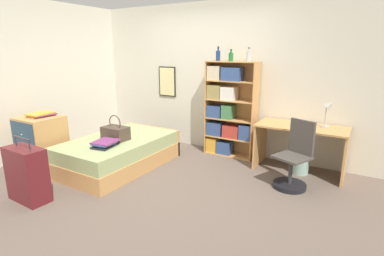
% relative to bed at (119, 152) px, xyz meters
% --- Properties ---
extents(ground_plane, '(14.00, 14.00, 0.00)m').
position_rel_bed_xyz_m(ground_plane, '(0.75, -0.02, -0.22)').
color(ground_plane, '#66564C').
extents(wall_back, '(10.00, 0.09, 2.60)m').
position_rel_bed_xyz_m(wall_back, '(0.75, 1.57, 1.08)').
color(wall_back, beige).
rests_on(wall_back, ground_plane).
extents(wall_left, '(0.06, 10.00, 2.60)m').
position_rel_bed_xyz_m(wall_left, '(-1.59, -0.02, 1.08)').
color(wall_left, beige).
rests_on(wall_left, ground_plane).
extents(bed, '(1.12, 1.81, 0.45)m').
position_rel_bed_xyz_m(bed, '(0.00, 0.00, 0.00)').
color(bed, tan).
rests_on(bed, ground_plane).
extents(handbag, '(0.39, 0.25, 0.39)m').
position_rel_bed_xyz_m(handbag, '(0.01, -0.07, 0.34)').
color(handbag, '#47382D').
rests_on(handbag, bed).
extents(book_stack_on_bed, '(0.35, 0.40, 0.08)m').
position_rel_bed_xyz_m(book_stack_on_bed, '(0.13, -0.40, 0.27)').
color(book_stack_on_bed, '#232328').
rests_on(book_stack_on_bed, bed).
extents(suitcase, '(0.55, 0.28, 0.80)m').
position_rel_bed_xyz_m(suitcase, '(-0.14, -1.40, 0.11)').
color(suitcase, '#5B191E').
rests_on(suitcase, ground_plane).
extents(dresser, '(0.59, 0.59, 0.81)m').
position_rel_bed_xyz_m(dresser, '(-0.99, -0.64, 0.18)').
color(dresser, tan).
rests_on(dresser, ground_plane).
extents(magazine_pile_on_dresser, '(0.32, 0.39, 0.05)m').
position_rel_bed_xyz_m(magazine_pile_on_dresser, '(-1.00, -0.59, 0.61)').
color(magazine_pile_on_dresser, gold).
rests_on(magazine_pile_on_dresser, dresser).
extents(bookcase, '(0.87, 0.30, 1.61)m').
position_rel_bed_xyz_m(bookcase, '(1.21, 1.37, 0.55)').
color(bookcase, tan).
rests_on(bookcase, ground_plane).
extents(bottle_green, '(0.07, 0.07, 0.23)m').
position_rel_bed_xyz_m(bottle_green, '(1.02, 1.38, 1.48)').
color(bottle_green, navy).
rests_on(bottle_green, bookcase).
extents(bottle_brown, '(0.08, 0.08, 0.19)m').
position_rel_bed_xyz_m(bottle_brown, '(1.27, 1.33, 1.46)').
color(bottle_brown, '#1E6B2D').
rests_on(bottle_brown, bookcase).
extents(bottle_clear, '(0.07, 0.07, 0.22)m').
position_rel_bed_xyz_m(bottle_clear, '(1.54, 1.41, 1.47)').
color(bottle_clear, '#B7BCC1').
rests_on(bottle_clear, bookcase).
extents(desk, '(1.27, 0.62, 0.71)m').
position_rel_bed_xyz_m(desk, '(2.49, 1.22, 0.28)').
color(desk, tan).
rests_on(desk, ground_plane).
extents(desk_lamp, '(0.17, 0.12, 0.40)m').
position_rel_bed_xyz_m(desk_lamp, '(2.80, 1.33, 0.75)').
color(desk_lamp, '#ADA89E').
rests_on(desk_lamp, desk).
extents(desk_chair, '(0.52, 0.52, 0.90)m').
position_rel_bed_xyz_m(desk_chair, '(2.53, 0.64, 0.07)').
color(desk_chair, black).
rests_on(desk_chair, ground_plane).
extents(waste_bin, '(0.22, 0.22, 0.24)m').
position_rel_bed_xyz_m(waste_bin, '(2.53, 1.15, -0.10)').
color(waste_bin, '#99C1B2').
rests_on(waste_bin, ground_plane).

